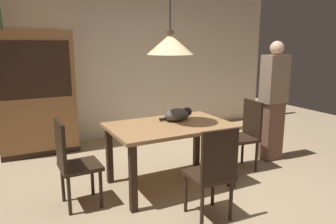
# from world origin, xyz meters

# --- Properties ---
(ground) EXTENTS (10.00, 10.00, 0.00)m
(ground) POSITION_xyz_m (0.00, 0.00, 0.00)
(ground) COLOR tan
(back_wall) EXTENTS (6.40, 0.10, 2.90)m
(back_wall) POSITION_xyz_m (0.00, 2.65, 1.45)
(back_wall) COLOR beige
(back_wall) RESTS_ON ground
(dining_table) EXTENTS (1.40, 0.90, 0.75)m
(dining_table) POSITION_xyz_m (-0.13, 0.38, 0.65)
(dining_table) COLOR #A87A4C
(dining_table) RESTS_ON ground
(chair_near_front) EXTENTS (0.42, 0.42, 0.93)m
(chair_near_front) POSITION_xyz_m (-0.13, -0.50, 0.51)
(chair_near_front) COLOR black
(chair_near_front) RESTS_ON ground
(chair_left_side) EXTENTS (0.41, 0.41, 0.93)m
(chair_left_side) POSITION_xyz_m (-1.26, 0.38, 0.51)
(chair_left_side) COLOR black
(chair_left_side) RESTS_ON ground
(chair_right_side) EXTENTS (0.44, 0.44, 0.93)m
(chair_right_side) POSITION_xyz_m (1.00, 0.37, 0.51)
(chair_right_side) COLOR black
(chair_right_side) RESTS_ON ground
(cat_sleeping) EXTENTS (0.39, 0.26, 0.16)m
(cat_sleeping) POSITION_xyz_m (0.05, 0.50, 0.83)
(cat_sleeping) COLOR #4C4742
(cat_sleeping) RESTS_ON dining_table
(pendant_lamp) EXTENTS (0.52, 0.52, 1.30)m
(pendant_lamp) POSITION_xyz_m (-0.13, 0.38, 1.66)
(pendant_lamp) COLOR beige
(hutch_bookcase) EXTENTS (1.12, 0.45, 1.85)m
(hutch_bookcase) POSITION_xyz_m (-1.38, 2.32, 0.89)
(hutch_bookcase) COLOR olive
(hutch_bookcase) RESTS_ON ground
(book_green_slim) EXTENTS (0.03, 0.20, 0.26)m
(book_green_slim) POSITION_xyz_m (-1.74, 2.32, 1.98)
(book_green_slim) COLOR #427A4C
(book_green_slim) RESTS_ON hutch_bookcase
(person_standing) EXTENTS (0.36, 0.22, 1.70)m
(person_standing) POSITION_xyz_m (1.58, 0.48, 0.86)
(person_standing) COLOR brown
(person_standing) RESTS_ON ground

